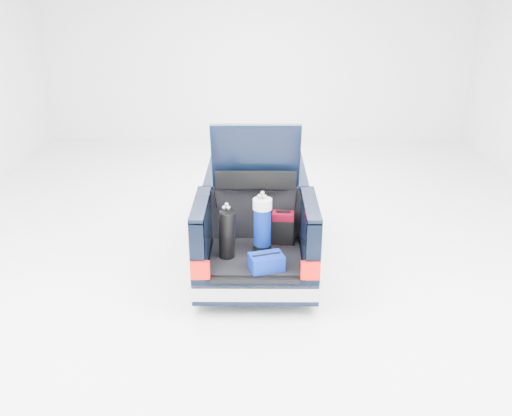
{
  "coord_description": "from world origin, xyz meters",
  "views": [
    {
      "loc": [
        0.05,
        -8.51,
        4.27
      ],
      "look_at": [
        0.0,
        -0.5,
        0.93
      ],
      "focal_mm": 38.0,
      "sensor_mm": 36.0,
      "label": 1
    }
  ],
  "objects_px": {
    "car": "(256,208)",
    "blue_golf_bag": "(262,225)",
    "red_suitcase": "(283,228)",
    "blue_duffel": "(266,262)",
    "black_golf_bag": "(227,234)"
  },
  "relations": [
    {
      "from": "black_golf_bag",
      "to": "blue_golf_bag",
      "type": "relative_size",
      "value": 0.9
    },
    {
      "from": "blue_golf_bag",
      "to": "blue_duffel",
      "type": "xyz_separation_m",
      "value": [
        0.06,
        -0.56,
        -0.31
      ]
    },
    {
      "from": "red_suitcase",
      "to": "blue_golf_bag",
      "type": "bearing_deg",
      "value": -136.73
    },
    {
      "from": "blue_golf_bag",
      "to": "red_suitcase",
      "type": "bearing_deg",
      "value": 45.88
    },
    {
      "from": "blue_golf_bag",
      "to": "blue_duffel",
      "type": "height_order",
      "value": "blue_golf_bag"
    },
    {
      "from": "blue_golf_bag",
      "to": "blue_duffel",
      "type": "relative_size",
      "value": 1.77
    },
    {
      "from": "car",
      "to": "black_golf_bag",
      "type": "distance_m",
      "value": 1.74
    },
    {
      "from": "red_suitcase",
      "to": "blue_duffel",
      "type": "relative_size",
      "value": 1.01
    },
    {
      "from": "red_suitcase",
      "to": "black_golf_bag",
      "type": "bearing_deg",
      "value": -145.35
    },
    {
      "from": "car",
      "to": "blue_duffel",
      "type": "relative_size",
      "value": 8.83
    },
    {
      "from": "red_suitcase",
      "to": "blue_duffel",
      "type": "distance_m",
      "value": 0.87
    },
    {
      "from": "car",
      "to": "blue_golf_bag",
      "type": "height_order",
      "value": "car"
    },
    {
      "from": "black_golf_bag",
      "to": "blue_duffel",
      "type": "height_order",
      "value": "black_golf_bag"
    },
    {
      "from": "car",
      "to": "black_golf_bag",
      "type": "xyz_separation_m",
      "value": [
        -0.4,
        -1.67,
        0.3
      ]
    },
    {
      "from": "car",
      "to": "black_golf_bag",
      "type": "height_order",
      "value": "car"
    }
  ]
}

